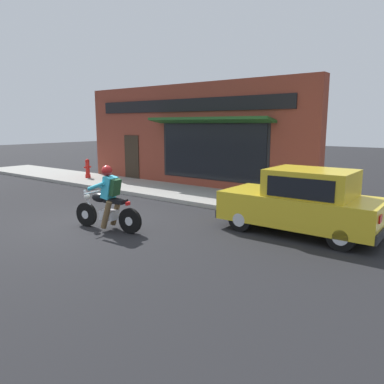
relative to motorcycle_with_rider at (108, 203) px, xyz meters
name	(u,v)px	position (x,y,z in m)	size (l,w,h in m)	color
ground_plane	(90,224)	(0.04, 0.83, -0.68)	(80.00, 80.00, 0.00)	black
sidewalk_curb	(139,187)	(4.76, 3.83, -0.61)	(2.60, 22.00, 0.14)	#9E9B93
storefront_building	(188,136)	(6.29, 2.43, 1.43)	(1.25, 11.17, 4.20)	brown
motorcycle_with_rider	(108,203)	(0.00, 0.00, 0.00)	(0.68, 2.01, 1.62)	black
car_hatchback	(302,202)	(2.64, -3.94, 0.09)	(1.68, 3.80, 1.57)	black
fire_hydrant	(88,169)	(4.81, 7.23, -0.11)	(0.36, 0.24, 0.88)	red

